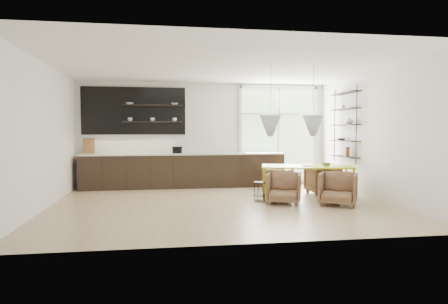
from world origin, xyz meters
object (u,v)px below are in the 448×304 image
at_px(dining_table, 307,168).
at_px(armchair_front_left, 284,188).
at_px(armchair_back_left, 278,180).
at_px(armchair_back_right, 322,180).
at_px(armchair_front_right, 338,189).
at_px(wire_stool, 261,188).

xyz_separation_m(dining_table, armchair_front_left, (-0.74, -0.61, -0.36)).
distance_m(dining_table, armchair_front_left, 1.03).
bearing_deg(armchair_back_left, dining_table, 144.64).
bearing_deg(armchair_back_right, armchair_front_right, 75.86).
relative_size(armchair_front_right, wire_stool, 1.84).
distance_m(armchair_back_left, wire_stool, 1.36).
bearing_deg(armchair_back_right, wire_stool, 18.04).
bearing_deg(dining_table, armchair_back_right, 55.15).
height_order(armchair_back_left, armchair_front_left, armchair_front_left).
relative_size(dining_table, armchair_back_left, 3.33).
bearing_deg(armchair_front_right, armchair_front_left, -168.71).
bearing_deg(wire_stool, armchair_back_right, 21.30).
xyz_separation_m(armchair_back_left, armchair_back_right, (0.99, -0.46, 0.03)).
bearing_deg(armchair_back_left, wire_stool, 90.03).
xyz_separation_m(armchair_back_left, wire_stool, (-0.75, -1.14, -0.04)).
bearing_deg(armchair_back_left, armchair_front_left, 110.77).
distance_m(armchair_back_right, armchair_front_right, 1.54).
bearing_deg(armchair_front_left, wire_stool, 152.03).
height_order(armchair_front_left, wire_stool, armchair_front_left).
bearing_deg(armchair_back_left, armchair_front_right, 143.05).
bearing_deg(wire_stool, armchair_front_right, -29.81).
xyz_separation_m(dining_table, armchair_front_right, (0.32, -0.98, -0.35)).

